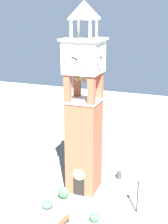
{
  "coord_description": "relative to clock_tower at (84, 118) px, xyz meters",
  "views": [
    {
      "loc": [
        9.1,
        -24.04,
        16.65
      ],
      "look_at": [
        0.0,
        0.0,
        8.25
      ],
      "focal_mm": 47.9,
      "sensor_mm": 36.0,
      "label": 1
    }
  ],
  "objects": [
    {
      "name": "ground",
      "position": [
        0.0,
        0.0,
        -7.68
      ],
      "size": [
        80.0,
        80.0,
        0.0
      ],
      "primitive_type": "plane",
      "color": "gray"
    },
    {
      "name": "clock_tower",
      "position": [
        0.0,
        0.0,
        0.0
      ],
      "size": [
        3.36,
        3.36,
        17.99
      ],
      "color": "brown",
      "rests_on": "ground"
    },
    {
      "name": "shrub_near_entry",
      "position": [
        2.42,
        -3.88,
        -7.35
      ],
      "size": [
        0.91,
        0.91,
        0.67
      ],
      "primitive_type": "ellipsoid",
      "color": "#336638",
      "rests_on": "ground"
    },
    {
      "name": "shrub_left_of_tower",
      "position": [
        -1.42,
        -1.73,
        -7.14
      ],
      "size": [
        1.1,
        1.1,
        1.09
      ],
      "primitive_type": "ellipsoid",
      "color": "#336638",
      "rests_on": "ground"
    },
    {
      "name": "park_bench",
      "position": [
        0.23,
        -5.56,
        -7.2
      ],
      "size": [
        0.76,
        1.66,
        0.95
      ],
      "color": "brown",
      "rests_on": "ground"
    },
    {
      "name": "trash_bin",
      "position": [
        2.63,
        3.55,
        -7.28
      ],
      "size": [
        0.52,
        0.52,
        0.8
      ],
      "primitive_type": "cylinder",
      "color": "#2D2D33",
      "rests_on": "ground"
    },
    {
      "name": "lamp_post",
      "position": [
        5.53,
        -1.46,
        -5.22
      ],
      "size": [
        0.36,
        0.36,
        3.51
      ],
      "color": "black",
      "rests_on": "ground"
    },
    {
      "name": "shrub_behind_bench",
      "position": [
        -2.14,
        -3.69,
        -7.36
      ],
      "size": [
        1.03,
        1.03,
        0.64
      ],
      "primitive_type": "ellipsoid",
      "color": "#336638",
      "rests_on": "ground"
    }
  ]
}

